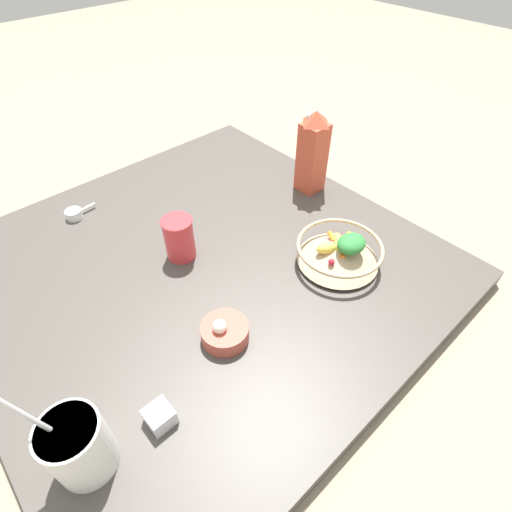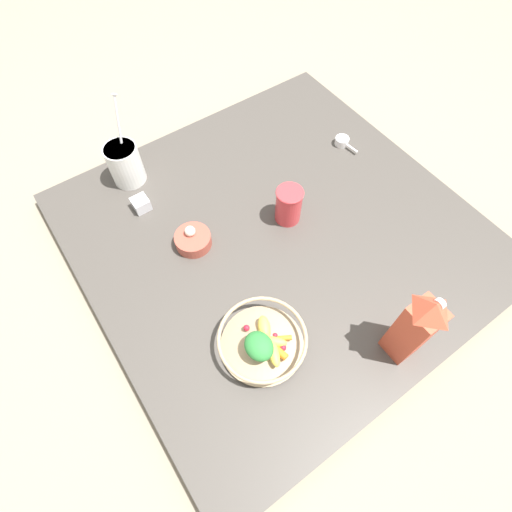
{
  "view_description": "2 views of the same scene",
  "coord_description": "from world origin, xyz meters",
  "px_view_note": "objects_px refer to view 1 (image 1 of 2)",
  "views": [
    {
      "loc": [
        0.4,
        0.66,
        0.8
      ],
      "look_at": [
        -0.09,
        0.12,
        0.09
      ],
      "focal_mm": 28.0,
      "sensor_mm": 36.0,
      "label": 1
    },
    {
      "loc": [
        -0.53,
        0.45,
        1.05
      ],
      "look_at": [
        -0.07,
        0.13,
        0.12
      ],
      "focal_mm": 28.0,
      "sensor_mm": 36.0,
      "label": 2
    }
  ],
  "objects_px": {
    "spice_jar": "(160,417)",
    "yogurt_tub": "(77,445)",
    "fruit_bowl": "(340,251)",
    "drinking_cup": "(179,237)",
    "milk_carton": "(313,152)",
    "garlic_bowl": "(225,332)"
  },
  "relations": [
    {
      "from": "spice_jar",
      "to": "yogurt_tub",
      "type": "bearing_deg",
      "value": -10.23
    },
    {
      "from": "fruit_bowl",
      "to": "drinking_cup",
      "type": "relative_size",
      "value": 1.87
    },
    {
      "from": "fruit_bowl",
      "to": "milk_carton",
      "type": "height_order",
      "value": "milk_carton"
    },
    {
      "from": "garlic_bowl",
      "to": "fruit_bowl",
      "type": "bearing_deg",
      "value": 177.61
    },
    {
      "from": "fruit_bowl",
      "to": "spice_jar",
      "type": "height_order",
      "value": "fruit_bowl"
    },
    {
      "from": "fruit_bowl",
      "to": "milk_carton",
      "type": "distance_m",
      "value": 0.36
    },
    {
      "from": "garlic_bowl",
      "to": "milk_carton",
      "type": "bearing_deg",
      "value": -154.75
    },
    {
      "from": "garlic_bowl",
      "to": "spice_jar",
      "type": "bearing_deg",
      "value": 17.37
    },
    {
      "from": "yogurt_tub",
      "to": "garlic_bowl",
      "type": "bearing_deg",
      "value": -173.07
    },
    {
      "from": "milk_carton",
      "to": "garlic_bowl",
      "type": "height_order",
      "value": "milk_carton"
    },
    {
      "from": "yogurt_tub",
      "to": "spice_jar",
      "type": "distance_m",
      "value": 0.15
    },
    {
      "from": "milk_carton",
      "to": "drinking_cup",
      "type": "distance_m",
      "value": 0.5
    },
    {
      "from": "spice_jar",
      "to": "garlic_bowl",
      "type": "distance_m",
      "value": 0.22
    },
    {
      "from": "fruit_bowl",
      "to": "garlic_bowl",
      "type": "distance_m",
      "value": 0.37
    },
    {
      "from": "fruit_bowl",
      "to": "milk_carton",
      "type": "relative_size",
      "value": 0.86
    },
    {
      "from": "spice_jar",
      "to": "garlic_bowl",
      "type": "xyz_separation_m",
      "value": [
        -0.21,
        -0.07,
        0.0
      ]
    },
    {
      "from": "drinking_cup",
      "to": "milk_carton",
      "type": "bearing_deg",
      "value": 178.07
    },
    {
      "from": "fruit_bowl",
      "to": "garlic_bowl",
      "type": "height_order",
      "value": "fruit_bowl"
    },
    {
      "from": "fruit_bowl",
      "to": "milk_carton",
      "type": "xyz_separation_m",
      "value": [
        -0.2,
        -0.29,
        0.09
      ]
    },
    {
      "from": "fruit_bowl",
      "to": "garlic_bowl",
      "type": "relative_size",
      "value": 2.1
    },
    {
      "from": "fruit_bowl",
      "to": "yogurt_tub",
      "type": "height_order",
      "value": "yogurt_tub"
    },
    {
      "from": "milk_carton",
      "to": "yogurt_tub",
      "type": "bearing_deg",
      "value": 18.83
    }
  ]
}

